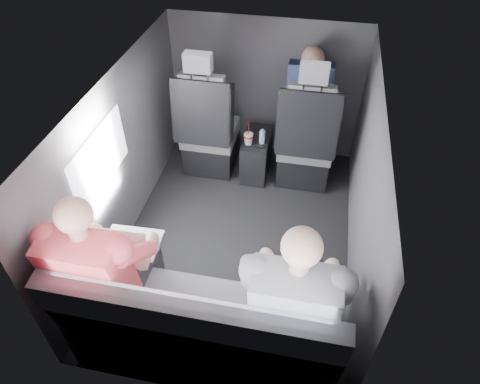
% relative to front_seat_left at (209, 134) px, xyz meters
% --- Properties ---
extents(floor, '(2.60, 2.60, 0.00)m').
position_rel_front_seat_left_xyz_m(floor, '(0.45, -0.84, -0.40)').
color(floor, black).
rests_on(floor, ground).
extents(ceiling, '(2.60, 2.60, 0.00)m').
position_rel_front_seat_left_xyz_m(ceiling, '(0.45, -0.84, 0.95)').
color(ceiling, '#B2B2AD').
rests_on(ceiling, panel_back).
extents(panel_left, '(0.02, 2.60, 1.35)m').
position_rel_front_seat_left_xyz_m(panel_left, '(-0.45, -0.84, 0.27)').
color(panel_left, '#56565B').
rests_on(panel_left, floor).
extents(panel_right, '(0.02, 2.60, 1.35)m').
position_rel_front_seat_left_xyz_m(panel_right, '(1.35, -0.84, 0.27)').
color(panel_right, '#56565B').
rests_on(panel_right, floor).
extents(panel_front, '(1.80, 0.02, 1.35)m').
position_rel_front_seat_left_xyz_m(panel_front, '(0.45, 0.46, 0.27)').
color(panel_front, '#56565B').
rests_on(panel_front, floor).
extents(panel_back, '(1.80, 0.02, 1.35)m').
position_rel_front_seat_left_xyz_m(panel_back, '(0.45, -2.14, 0.27)').
color(panel_back, '#56565B').
rests_on(panel_back, floor).
extents(side_window, '(0.02, 0.75, 0.42)m').
position_rel_front_seat_left_xyz_m(side_window, '(-0.43, -1.14, 0.50)').
color(side_window, white).
rests_on(side_window, panel_left).
extents(seatbelt, '(0.35, 0.11, 0.59)m').
position_rel_front_seat_left_xyz_m(seatbelt, '(0.90, -0.17, 0.40)').
color(seatbelt, black).
rests_on(seatbelt, front_seat_right).
extents(front_seat_left, '(0.52, 0.58, 1.26)m').
position_rel_front_seat_left_xyz_m(front_seat_left, '(0.00, 0.00, 0.00)').
color(front_seat_left, black).
rests_on(front_seat_left, floor).
extents(front_seat_right, '(0.52, 0.58, 1.26)m').
position_rel_front_seat_left_xyz_m(front_seat_right, '(0.90, 0.00, 0.00)').
color(front_seat_right, black).
rests_on(front_seat_right, floor).
extents(center_console, '(0.24, 0.48, 0.41)m').
position_rel_front_seat_left_xyz_m(center_console, '(0.45, 0.04, -0.20)').
color(center_console, black).
rests_on(center_console, floor).
extents(rear_bench, '(1.60, 0.57, 0.92)m').
position_rel_front_seat_left_xyz_m(rear_bench, '(0.45, -1.90, -0.09)').
color(rear_bench, slate).
rests_on(rear_bench, floor).
extents(soda_cup, '(0.08, 0.08, 0.25)m').
position_rel_front_seat_left_xyz_m(soda_cup, '(0.39, -0.09, 0.06)').
color(soda_cup, white).
rests_on(soda_cup, center_console).
extents(water_bottle, '(0.05, 0.05, 0.15)m').
position_rel_front_seat_left_xyz_m(water_bottle, '(0.51, -0.05, 0.07)').
color(water_bottle, '#A9D0E4').
rests_on(water_bottle, center_console).
extents(laptop_white, '(0.37, 0.35, 0.27)m').
position_rel_front_seat_left_xyz_m(laptop_white, '(-0.10, -1.61, 0.24)').
color(laptop_white, white).
rests_on(laptop_white, passenger_rear_left).
extents(laptop_black, '(0.34, 0.31, 0.23)m').
position_rel_front_seat_left_xyz_m(laptop_black, '(0.97, -1.63, 0.23)').
color(laptop_black, black).
rests_on(laptop_black, passenger_rear_right).
extents(passenger_rear_left, '(0.54, 0.65, 1.28)m').
position_rel_front_seat_left_xyz_m(passenger_rear_left, '(-0.15, -1.81, 0.25)').
color(passenger_rear_left, '#37383D').
rests_on(passenger_rear_left, rear_bench).
extents(passenger_rear_right, '(0.55, 0.66, 1.30)m').
position_rel_front_seat_left_xyz_m(passenger_rear_right, '(0.96, -1.81, 0.26)').
color(passenger_rear_right, navy).
rests_on(passenger_rear_right, rear_bench).
extents(passenger_front_right, '(0.39, 0.39, 0.77)m').
position_rel_front_seat_left_xyz_m(passenger_front_right, '(0.87, 0.26, 0.35)').
color(passenger_front_right, navy).
rests_on(passenger_front_right, front_seat_right).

